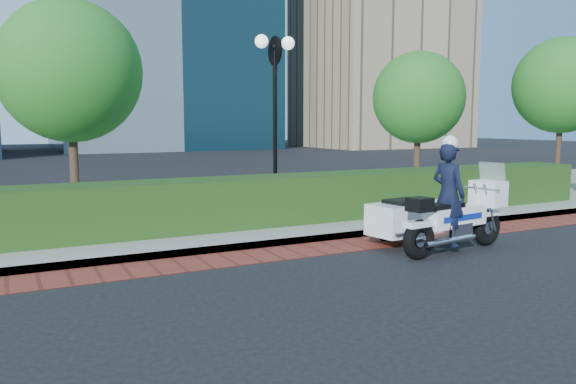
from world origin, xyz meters
name	(u,v)px	position (x,y,z in m)	size (l,w,h in m)	color
ground	(361,268)	(0.00, 0.00, 0.00)	(120.00, 120.00, 0.00)	black
brick_strip	(314,249)	(0.00, 1.50, 0.01)	(60.00, 1.00, 0.01)	maroon
sidewalk	(226,211)	(0.00, 6.00, 0.07)	(60.00, 8.00, 0.15)	gray
hedge_main	(266,200)	(0.00, 3.60, 0.65)	(18.00, 1.20, 1.00)	black
lamppost	(275,95)	(1.00, 5.20, 2.96)	(1.02, 0.70, 4.21)	black
tree_b	(70,71)	(-3.50, 6.50, 3.43)	(3.20, 3.20, 4.89)	#332319
tree_c	(419,98)	(6.50, 6.50, 3.05)	(2.80, 2.80, 4.30)	#332319
tree_d	(562,86)	(13.00, 6.50, 3.61)	(3.40, 3.40, 5.16)	#332319
police_motorcycle	(435,211)	(1.96, 0.53, 0.71)	(2.56, 1.83, 2.08)	black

